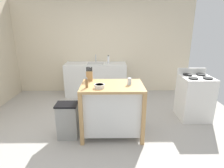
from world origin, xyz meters
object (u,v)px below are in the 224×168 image
object	(u,v)px
kitchen_island	(112,107)
bowl_ceramic_small	(99,86)
drinking_cup	(129,81)
sink_faucet	(96,58)
knife_block	(89,76)
pepper_grinder	(87,83)
stove	(194,97)
bottle_hand_soap	(108,60)
trash_bin	(68,121)

from	to	relation	value
kitchen_island	bowl_ceramic_small	distance (m)	0.51
drinking_cup	sink_faucet	bearing A→B (deg)	108.24
knife_block	sink_faucet	distance (m)	1.92
pepper_grinder	sink_faucet	distance (m)	2.31
kitchen_island	drinking_cup	xyz separation A→B (m)	(0.29, 0.00, 0.47)
stove	bottle_hand_soap	bearing A→B (deg)	141.10
kitchen_island	knife_block	xyz separation A→B (m)	(-0.40, 0.26, 0.50)
drinking_cup	kitchen_island	bearing A→B (deg)	-179.15
pepper_grinder	sink_faucet	world-z (taller)	sink_faucet
bowl_ceramic_small	trash_bin	world-z (taller)	bowl_ceramic_small
kitchen_island	stove	distance (m)	1.82
pepper_grinder	bottle_hand_soap	distance (m)	2.22
trash_bin	bottle_hand_soap	distance (m)	2.35
knife_block	bottle_hand_soap	size ratio (longest dim) A/B	1.14
drinking_cup	pepper_grinder	world-z (taller)	pepper_grinder
knife_block	kitchen_island	bearing A→B (deg)	-32.42
kitchen_island	pepper_grinder	world-z (taller)	pepper_grinder
kitchen_island	drinking_cup	world-z (taller)	drinking_cup
sink_faucet	bottle_hand_soap	xyz separation A→B (m)	(0.35, -0.12, -0.01)
pepper_grinder	trash_bin	bearing A→B (deg)	172.99
stove	pepper_grinder	bearing A→B (deg)	-160.50
knife_block	bowl_ceramic_small	bearing A→B (deg)	-64.53
bowl_ceramic_small	bottle_hand_soap	xyz separation A→B (m)	(0.13, 2.21, 0.04)
bottle_hand_soap	stove	bearing A→B (deg)	-38.90
pepper_grinder	stove	xyz separation A→B (m)	(2.12, 0.75, -0.55)
kitchen_island	drinking_cup	bearing A→B (deg)	0.85
trash_bin	bowl_ceramic_small	bearing A→B (deg)	-6.65
stove	drinking_cup	bearing A→B (deg)	-157.07
knife_block	sink_faucet	bearing A→B (deg)	90.70
drinking_cup	pepper_grinder	distance (m)	0.71
bowl_ceramic_small	sink_faucet	distance (m)	2.35
bottle_hand_soap	sink_faucet	bearing A→B (deg)	160.52
pepper_grinder	bottle_hand_soap	bearing A→B (deg)	81.45
trash_bin	stove	distance (m)	2.57
bottle_hand_soap	bowl_ceramic_small	bearing A→B (deg)	-93.26
kitchen_island	sink_faucet	bearing A→B (deg)	101.10
pepper_grinder	stove	size ratio (longest dim) A/B	0.17
drinking_cup	trash_bin	bearing A→B (deg)	-174.37
pepper_grinder	trash_bin	distance (m)	0.78
kitchen_island	stove	xyz separation A→B (m)	(1.71, 0.61, -0.06)
bowl_ceramic_small	trash_bin	size ratio (longest dim) A/B	0.26
drinking_cup	trash_bin	distance (m)	1.25
kitchen_island	pepper_grinder	bearing A→B (deg)	-160.56
bottle_hand_soap	trash_bin	bearing A→B (deg)	-107.72
knife_block	pepper_grinder	xyz separation A→B (m)	(-0.00, -0.40, -0.01)
trash_bin	sink_faucet	world-z (taller)	sink_faucet
knife_block	stove	distance (m)	2.21
sink_faucet	bottle_hand_soap	world-z (taller)	sink_faucet
pepper_grinder	sink_faucet	size ratio (longest dim) A/B	0.77
kitchen_island	bottle_hand_soap	xyz separation A→B (m)	(-0.08, 2.05, 0.48)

